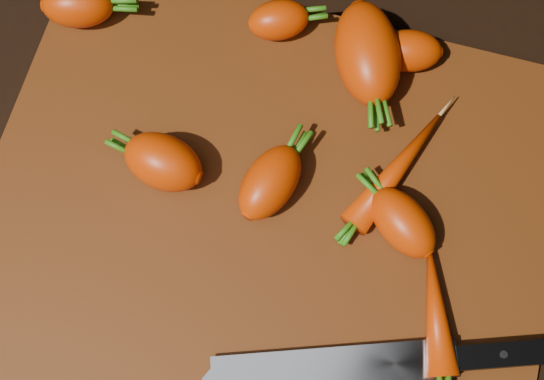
# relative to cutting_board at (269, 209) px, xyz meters

# --- Properties ---
(ground) EXTENTS (2.00, 2.00, 0.01)m
(ground) POSITION_rel_cutting_board_xyz_m (0.00, 0.00, -0.01)
(ground) COLOR black
(cutting_board) EXTENTS (0.50, 0.40, 0.01)m
(cutting_board) POSITION_rel_cutting_board_xyz_m (0.00, 0.00, 0.00)
(cutting_board) COLOR #55280E
(cutting_board) RESTS_ON ground
(carrot_0) EXTENTS (0.08, 0.06, 0.04)m
(carrot_0) POSITION_rel_cutting_board_xyz_m (-0.22, 0.13, 0.03)
(carrot_0) COLOR #E63800
(carrot_0) RESTS_ON cutting_board
(carrot_1) EXTENTS (0.08, 0.06, 0.05)m
(carrot_1) POSITION_rel_cutting_board_xyz_m (-0.10, 0.01, 0.03)
(carrot_1) COLOR #E63800
(carrot_1) RESTS_ON cutting_board
(carrot_2) EXTENTS (0.09, 0.12, 0.06)m
(carrot_2) POSITION_rel_cutting_board_xyz_m (0.05, 0.15, 0.04)
(carrot_2) COLOR #E63800
(carrot_2) RESTS_ON cutting_board
(carrot_3) EXTENTS (0.06, 0.08, 0.04)m
(carrot_3) POSITION_rel_cutting_board_xyz_m (-0.00, 0.02, 0.03)
(carrot_3) COLOR #E63800
(carrot_3) RESTS_ON cutting_board
(carrot_4) EXTENTS (0.07, 0.05, 0.04)m
(carrot_4) POSITION_rel_cutting_board_xyz_m (0.08, 0.17, 0.03)
(carrot_4) COLOR #E63800
(carrot_4) RESTS_ON cutting_board
(carrot_5) EXTENTS (0.07, 0.06, 0.04)m
(carrot_5) POSITION_rel_cutting_board_xyz_m (-0.04, 0.17, 0.02)
(carrot_5) COLOR #E63800
(carrot_5) RESTS_ON cutting_board
(carrot_6) EXTENTS (0.08, 0.08, 0.04)m
(carrot_6) POSITION_rel_cutting_board_xyz_m (0.11, 0.01, 0.03)
(carrot_6) COLOR #E63800
(carrot_6) RESTS_ON cutting_board
(carrot_7) EXTENTS (0.08, 0.13, 0.03)m
(carrot_7) POSITION_rel_cutting_board_xyz_m (0.10, 0.06, 0.02)
(carrot_7) COLOR #E63800
(carrot_7) RESTS_ON cutting_board
(carrot_8) EXTENTS (0.06, 0.11, 0.03)m
(carrot_8) POSITION_rel_cutting_board_xyz_m (0.16, -0.05, 0.02)
(carrot_8) COLOR #E63800
(carrot_8) RESTS_ON cutting_board
(knife) EXTENTS (0.30, 0.13, 0.02)m
(knife) POSITION_rel_cutting_board_xyz_m (0.10, -0.12, 0.01)
(knife) COLOR gray
(knife) RESTS_ON cutting_board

